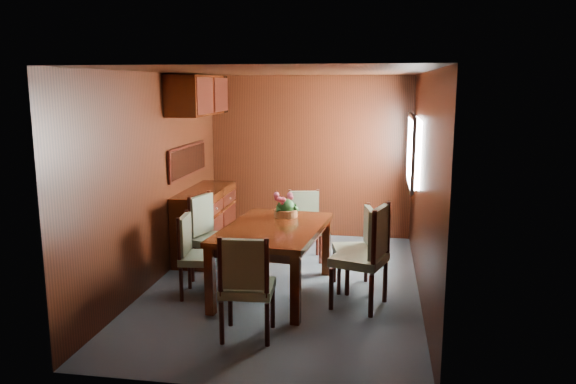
% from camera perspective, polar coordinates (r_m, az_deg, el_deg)
% --- Properties ---
extents(ground, '(4.50, 4.50, 0.00)m').
position_cam_1_polar(ground, '(6.52, -0.32, -9.47)').
color(ground, '#38454D').
rests_on(ground, ground).
extents(room_shell, '(3.06, 4.52, 2.41)m').
position_cam_1_polar(room_shell, '(6.49, -0.75, 5.26)').
color(room_shell, black).
rests_on(room_shell, ground).
extents(sideboard, '(0.48, 1.40, 0.90)m').
position_cam_1_polar(sideboard, '(7.60, -8.38, -3.06)').
color(sideboard, black).
rests_on(sideboard, ground).
extents(dining_table, '(1.17, 1.71, 0.76)m').
position_cam_1_polar(dining_table, '(6.11, -1.46, -4.46)').
color(dining_table, black).
rests_on(dining_table, ground).
extents(chair_left_near, '(0.45, 0.47, 0.91)m').
position_cam_1_polar(chair_left_near, '(6.16, -9.48, -5.89)').
color(chair_left_near, black).
rests_on(chair_left_near, ground).
extents(chair_left_far, '(0.56, 0.58, 1.01)m').
position_cam_1_polar(chair_left_far, '(6.67, -7.96, -4.05)').
color(chair_left_far, black).
rests_on(chair_left_far, ground).
extents(chair_right_near, '(0.63, 0.64, 1.09)m').
position_cam_1_polar(chair_right_near, '(5.78, 8.05, -5.95)').
color(chair_right_near, black).
rests_on(chair_right_near, ground).
extents(chair_right_far, '(0.51, 0.52, 0.94)m').
position_cam_1_polar(chair_right_far, '(6.34, 7.31, -5.17)').
color(chair_right_far, black).
rests_on(chair_right_far, ground).
extents(chair_head, '(0.50, 0.48, 0.98)m').
position_cam_1_polar(chair_head, '(5.05, -4.28, -9.06)').
color(chair_head, black).
rests_on(chair_head, ground).
extents(chair_foot, '(0.51, 0.49, 0.90)m').
position_cam_1_polar(chair_foot, '(7.37, 1.68, -2.98)').
color(chair_foot, black).
rests_on(chair_foot, ground).
extents(flower_centerpiece, '(0.29, 0.29, 0.29)m').
position_cam_1_polar(flower_centerpiece, '(6.49, -0.21, -1.30)').
color(flower_centerpiece, '#A36332').
rests_on(flower_centerpiece, dining_table).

